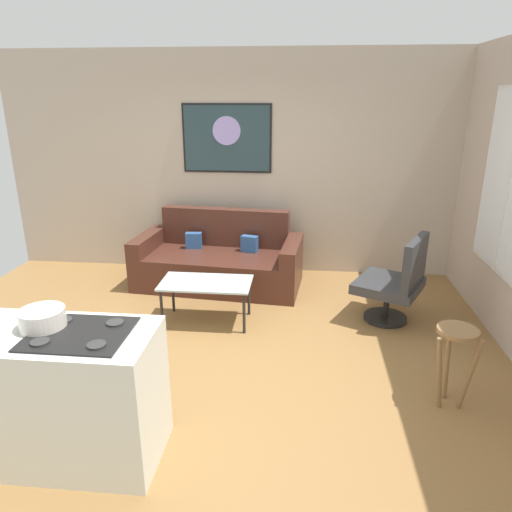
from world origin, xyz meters
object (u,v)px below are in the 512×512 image
Objects in this scene: bar_stool at (455,348)px; mixing_bowl at (43,319)px; coffee_table at (206,286)px; couch at (219,262)px; armchair at (397,282)px; wall_painting at (227,138)px.

mixing_bowl is at bearing -164.90° from bar_stool.
coffee_table is 2.43m from bar_stool.
couch is 3.12m from bar_stool.
mixing_bowl is at bearing -140.30° from armchair.
coffee_table is at bearing 150.72° from bar_stool.
couch reaches higher than bar_stool.
coffee_table is 1.44× the size of bar_stool.
wall_painting is at bearing 80.33° from mixing_bowl.
bar_stool is 2.32× the size of mixing_bowl.
mixing_bowl is (-0.57, -2.97, 0.66)m from couch.
armchair is 3.37m from mixing_bowl.
mixing_bowl is (-2.56, -2.13, 0.51)m from armchair.
coffee_table is 2.09m from wall_painting.
bar_stool is 2.88m from mixing_bowl.
bar_stool reaches higher than coffee_table.
couch is at bearing 134.16° from bar_stool.
armchair is at bearing -35.92° from wall_painting.
armchair is at bearing 39.70° from mixing_bowl.
mixing_bowl reaches higher than couch.
coffee_table is 0.99× the size of armchair.
couch is at bearing -93.30° from wall_painting.
armchair is (1.94, 0.20, 0.04)m from coffee_table.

